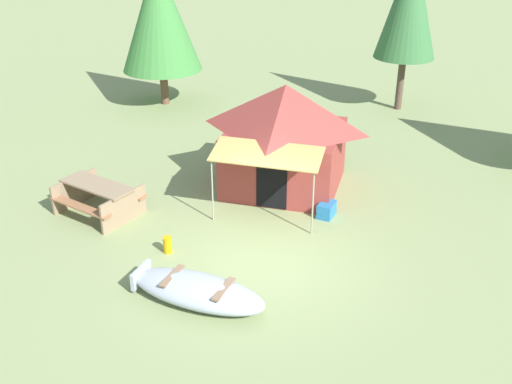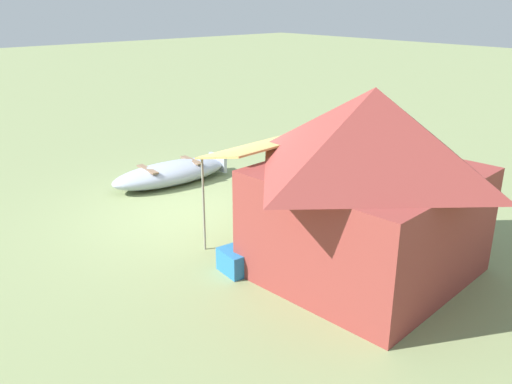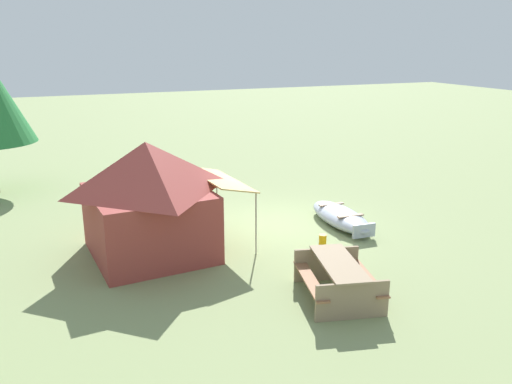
{
  "view_description": "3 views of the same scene",
  "coord_description": "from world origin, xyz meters",
  "px_view_note": "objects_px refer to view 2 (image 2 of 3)",
  "views": [
    {
      "loc": [
        3.56,
        -9.99,
        6.92
      ],
      "look_at": [
        -0.41,
        0.77,
        1.16
      ],
      "focal_mm": 41.49,
      "sensor_mm": 36.0,
      "label": 1
    },
    {
      "loc": [
        5.22,
        7.92,
        3.89
      ],
      "look_at": [
        -0.45,
        1.32,
        0.71
      ],
      "focal_mm": 37.35,
      "sensor_mm": 36.0,
      "label": 2
    },
    {
      "loc": [
        -12.54,
        5.77,
        5.01
      ],
      "look_at": [
        -0.77,
        0.83,
        1.29
      ],
      "focal_mm": 36.64,
      "sensor_mm": 36.0,
      "label": 3
    }
  ],
  "objects_px": {
    "beached_rowboat": "(171,173)",
    "canvas_cabin_tent": "(368,181)",
    "cooler_box": "(235,261)",
    "picnic_table": "(363,154)",
    "fuel_can": "(257,177)"
  },
  "relations": [
    {
      "from": "picnic_table",
      "to": "fuel_can",
      "type": "distance_m",
      "value": 2.61
    },
    {
      "from": "canvas_cabin_tent",
      "to": "fuel_can",
      "type": "distance_m",
      "value": 4.4
    },
    {
      "from": "canvas_cabin_tent",
      "to": "picnic_table",
      "type": "distance_m",
      "value": 4.87
    },
    {
      "from": "beached_rowboat",
      "to": "cooler_box",
      "type": "relative_size",
      "value": 5.48
    },
    {
      "from": "beached_rowboat",
      "to": "canvas_cabin_tent",
      "type": "relative_size",
      "value": 0.7
    },
    {
      "from": "picnic_table",
      "to": "cooler_box",
      "type": "distance_m",
      "value": 5.5
    },
    {
      "from": "canvas_cabin_tent",
      "to": "picnic_table",
      "type": "xyz_separation_m",
      "value": [
        -3.73,
        -2.98,
        -0.95
      ]
    },
    {
      "from": "beached_rowboat",
      "to": "canvas_cabin_tent",
      "type": "distance_m",
      "value": 5.47
    },
    {
      "from": "picnic_table",
      "to": "fuel_can",
      "type": "relative_size",
      "value": 5.78
    },
    {
      "from": "canvas_cabin_tent",
      "to": "fuel_can",
      "type": "height_order",
      "value": "canvas_cabin_tent"
    },
    {
      "from": "beached_rowboat",
      "to": "fuel_can",
      "type": "relative_size",
      "value": 7.44
    },
    {
      "from": "beached_rowboat",
      "to": "canvas_cabin_tent",
      "type": "height_order",
      "value": "canvas_cabin_tent"
    },
    {
      "from": "picnic_table",
      "to": "canvas_cabin_tent",
      "type": "bearing_deg",
      "value": 38.61
    },
    {
      "from": "beached_rowboat",
      "to": "fuel_can",
      "type": "xyz_separation_m",
      "value": [
        -1.35,
        1.34,
        -0.06
      ]
    },
    {
      "from": "fuel_can",
      "to": "cooler_box",
      "type": "bearing_deg",
      "value": 44.41
    }
  ]
}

